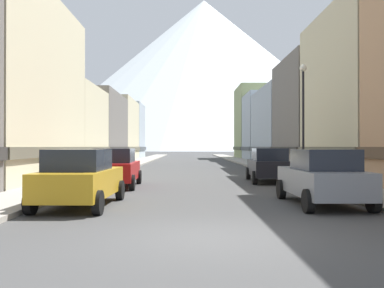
{
  "coord_description": "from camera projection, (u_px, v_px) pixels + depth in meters",
  "views": [
    {
      "loc": [
        -0.48,
        -8.67,
        1.86
      ],
      "look_at": [
        -0.09,
        28.93,
        2.1
      ],
      "focal_mm": 39.54,
      "sensor_mm": 36.0,
      "label": 1
    }
  ],
  "objects": [
    {
      "name": "mountain_backdrop",
      "position": [
        204.0,
        75.0,
        269.04
      ],
      "size": [
        216.99,
        216.99,
        95.27
      ],
      "primitive_type": "cone",
      "color": "silver",
      "rests_on": "ground"
    },
    {
      "name": "car_left_1",
      "position": [
        116.0,
        168.0,
        19.43
      ],
      "size": [
        2.16,
        4.45,
        1.78
      ],
      "color": "#9E1111",
      "rests_on": "ground"
    },
    {
      "name": "sidewalk_right",
      "position": [
        253.0,
        164.0,
        43.72
      ],
      "size": [
        2.5,
        100.0,
        0.15
      ],
      "primitive_type": "cube",
      "color": "gray",
      "rests_on": "ground"
    },
    {
      "name": "storefront_left_4",
      "position": [
        98.0,
        131.0,
        55.27
      ],
      "size": [
        9.81,
        11.48,
        8.04
      ],
      "color": "beige",
      "rests_on": "ground"
    },
    {
      "name": "car_right_0",
      "position": [
        322.0,
        177.0,
        13.41
      ],
      "size": [
        2.09,
        4.41,
        1.78
      ],
      "color": "slate",
      "rests_on": "ground"
    },
    {
      "name": "car_right_1",
      "position": [
        269.0,
        165.0,
        22.19
      ],
      "size": [
        2.24,
        4.48,
        1.78
      ],
      "color": "black",
      "rests_on": "ground"
    },
    {
      "name": "sidewalk_left",
      "position": [
        132.0,
        164.0,
        43.59
      ],
      "size": [
        2.5,
        100.0,
        0.15
      ],
      "primitive_type": "cube",
      "color": "gray",
      "rests_on": "ground"
    },
    {
      "name": "pedestrian_0",
      "position": [
        267.0,
        159.0,
        35.71
      ],
      "size": [
        0.36,
        0.36,
        1.54
      ],
      "color": "navy",
      "rests_on": "sidewalk_right"
    },
    {
      "name": "storefront_right_3",
      "position": [
        291.0,
        127.0,
        46.79
      ],
      "size": [
        7.22,
        13.08,
        8.28
      ],
      "color": "#99A5B2",
      "rests_on": "ground"
    },
    {
      "name": "storefront_right_4",
      "position": [
        278.0,
        128.0,
        58.09
      ],
      "size": [
        9.32,
        8.49,
        9.12
      ],
      "color": "#99A5B2",
      "rests_on": "ground"
    },
    {
      "name": "storefront_right_5",
      "position": [
        262.0,
        124.0,
        67.8
      ],
      "size": [
        8.12,
        9.83,
        11.43
      ],
      "color": "#8C9966",
      "rests_on": "ground"
    },
    {
      "name": "streetlamp_right",
      "position": [
        303.0,
        105.0,
        21.28
      ],
      "size": [
        0.36,
        0.36,
        5.86
      ],
      "color": "black",
      "rests_on": "sidewalk_right"
    },
    {
      "name": "storefront_left_3",
      "position": [
        89.0,
        130.0,
        43.58
      ],
      "size": [
        6.74,
        11.9,
        7.36
      ],
      "color": "#66605B",
      "rests_on": "ground"
    },
    {
      "name": "storefront_right_1",
      "position": [
        375.0,
        97.0,
        24.89
      ],
      "size": [
        6.46,
        10.13,
        9.88
      ],
      "color": "beige",
      "rests_on": "ground"
    },
    {
      "name": "potted_plant_1",
      "position": [
        53.0,
        171.0,
        20.4
      ],
      "size": [
        0.66,
        0.66,
        0.92
      ],
      "color": "gray",
      "rests_on": "sidewalk_left"
    },
    {
      "name": "ground_plane",
      "position": [
        211.0,
        237.0,
        8.66
      ],
      "size": [
        400.0,
        400.0,
        0.0
      ],
      "primitive_type": "plane",
      "color": "#3E3E3E"
    },
    {
      "name": "storefront_right_2",
      "position": [
        340.0,
        116.0,
        35.15
      ],
      "size": [
        9.81,
        9.59,
        9.18
      ],
      "color": "#66605B",
      "rests_on": "ground"
    },
    {
      "name": "car_left_0",
      "position": [
        80.0,
        178.0,
        13.06
      ],
      "size": [
        2.15,
        4.44,
        1.78
      ],
      "color": "#B28419",
      "rests_on": "ground"
    },
    {
      "name": "storefront_left_5",
      "position": [
        116.0,
        132.0,
        65.54
      ],
      "size": [
        8.66,
        8.61,
        8.52
      ],
      "color": "#99A5B2",
      "rests_on": "ground"
    },
    {
      "name": "potted_plant_0",
      "position": [
        61.0,
        170.0,
        21.68
      ],
      "size": [
        0.56,
        0.56,
        0.89
      ],
      "color": "#4C4C51",
      "rests_on": "sidewalk_left"
    },
    {
      "name": "storefront_left_2",
      "position": [
        49.0,
        130.0,
        33.14
      ],
      "size": [
        8.13,
        8.68,
        6.58
      ],
      "color": "beige",
      "rests_on": "ground"
    }
  ]
}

